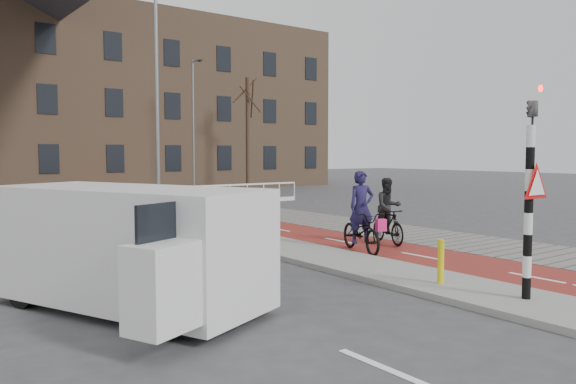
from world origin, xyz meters
TOP-DOWN VIEW (x-y plane):
  - ground at (0.00, 0.00)m, footprint 120.00×120.00m
  - bike_lane at (1.50, 10.00)m, footprint 2.50×60.00m
  - sidewalk at (4.30, 10.00)m, footprint 3.00×60.00m
  - curb_island at (-0.70, 4.00)m, footprint 1.80×16.00m
  - traffic_signal at (-0.60, -2.02)m, footprint 0.80×0.80m
  - bollard at (-0.86, -0.45)m, footprint 0.12×0.12m
  - cyclist_near at (0.70, 3.27)m, footprint 1.29×2.13m
  - cyclist_far at (2.23, 3.79)m, footprint 0.97×1.77m
  - van at (-5.98, 1.75)m, footprint 3.55×4.99m
  - railing at (-5.00, 17.00)m, footprint 28.00×0.10m
  - tree_right at (10.43, 23.87)m, footprint 0.26×0.26m
  - streetlight_near at (-1.50, 10.81)m, footprint 0.12×0.12m
  - streetlight_right at (6.53, 23.89)m, footprint 0.12×0.12m

SIDE VIEW (x-z plane):
  - ground at x=0.00m, z-range 0.00..0.00m
  - bike_lane at x=1.50m, z-range 0.00..0.01m
  - sidewalk at x=4.30m, z-range 0.00..0.01m
  - curb_island at x=-0.70m, z-range 0.00..0.12m
  - railing at x=-5.00m, z-range -0.19..0.80m
  - bollard at x=-0.86m, z-range 0.12..0.94m
  - cyclist_near at x=0.70m, z-range -0.33..1.75m
  - cyclist_far at x=2.23m, z-range -0.15..1.69m
  - van at x=-5.98m, z-range 0.05..2.04m
  - traffic_signal at x=-0.60m, z-range 0.15..3.83m
  - tree_right at x=10.43m, z-range 0.00..7.40m
  - streetlight_right at x=6.53m, z-range 0.00..8.12m
  - streetlight_near at x=-1.50m, z-range 0.00..8.90m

